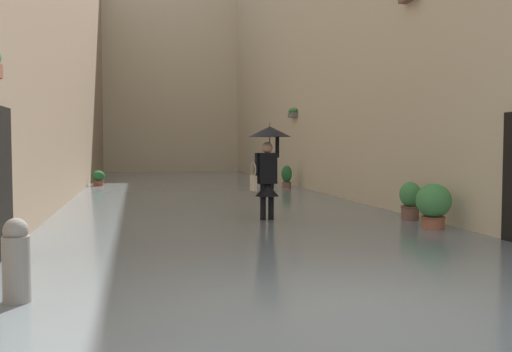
# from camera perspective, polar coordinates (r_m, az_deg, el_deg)

# --- Properties ---
(ground_plane) EXTENTS (71.46, 71.46, 0.00)m
(ground_plane) POSITION_cam_1_polar(r_m,az_deg,el_deg) (19.35, -5.84, -1.83)
(ground_plane) COLOR gray
(flood_water) EXTENTS (8.62, 34.59, 0.10)m
(flood_water) POSITION_cam_1_polar(r_m,az_deg,el_deg) (19.34, -5.84, -1.68)
(flood_water) COLOR slate
(flood_water) RESTS_ON ground_plane
(building_facade_left) EXTENTS (2.04, 32.59, 13.09)m
(building_facade_left) POSITION_cam_1_polar(r_m,az_deg,el_deg) (20.94, 7.84, 16.57)
(building_facade_left) COLOR beige
(building_facade_left) RESTS_ON ground_plane
(building_facade_right) EXTENTS (2.04, 32.59, 10.36)m
(building_facade_right) POSITION_cam_1_polar(r_m,az_deg,el_deg) (19.67, -20.39, 13.22)
(building_facade_right) COLOR gray
(building_facade_right) RESTS_ON ground_plane
(building_facade_far) EXTENTS (11.42, 1.80, 11.61)m
(building_facade_far) POSITION_cam_1_polar(r_m,az_deg,el_deg) (34.67, -8.63, 9.94)
(building_facade_far) COLOR beige
(building_facade_far) RESTS_ON ground_plane
(person_wading) EXTENTS (0.90, 0.90, 2.13)m
(person_wading) POSITION_cam_1_polar(r_m,az_deg,el_deg) (11.78, 1.23, 2.02)
(person_wading) COLOR #4C4233
(person_wading) RESTS_ON ground_plane
(potted_plant_mid_left) EXTENTS (0.39, 0.39, 0.92)m
(potted_plant_mid_left) POSITION_cam_1_polar(r_m,az_deg,el_deg) (20.91, 3.12, -0.14)
(potted_plant_mid_left) COLOR brown
(potted_plant_mid_left) RESTS_ON ground_plane
(potted_plant_far_left) EXTENTS (0.45, 0.45, 0.90)m
(potted_plant_far_left) POSITION_cam_1_polar(r_m,az_deg,el_deg) (12.27, 15.30, -2.48)
(potted_plant_far_left) COLOR brown
(potted_plant_far_left) RESTS_ON ground_plane
(potted_plant_near_left) EXTENTS (0.66, 0.66, 0.94)m
(potted_plant_near_left) POSITION_cam_1_polar(r_m,az_deg,el_deg) (11.15, 17.50, -2.78)
(potted_plant_near_left) COLOR #9E563D
(potted_plant_near_left) RESTS_ON ground_plane
(potted_plant_far_right) EXTENTS (0.48, 0.48, 0.68)m
(potted_plant_far_right) POSITION_cam_1_polar(r_m,az_deg,el_deg) (22.73, -15.63, -0.25)
(potted_plant_far_right) COLOR brown
(potted_plant_far_right) RESTS_ON ground_plane
(mooring_bollard) EXTENTS (0.27, 0.27, 0.94)m
(mooring_bollard) POSITION_cam_1_polar(r_m,az_deg,el_deg) (6.15, -23.04, -8.29)
(mooring_bollard) COLOR gray
(mooring_bollard) RESTS_ON ground_plane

